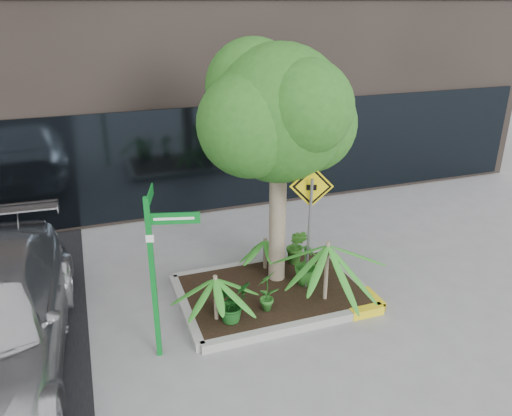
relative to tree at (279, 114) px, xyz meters
name	(u,v)px	position (x,y,z in m)	size (l,w,h in m)	color
ground	(268,307)	(-0.43, -0.68, -3.25)	(80.00, 80.00, 0.00)	gray
planter	(274,292)	(-0.19, -0.41, -3.15)	(3.35, 2.36, 0.15)	#9E9E99
tree	(279,114)	(0.00, 0.00, 0.00)	(2.97, 2.63, 4.45)	gray
palm_front	(328,245)	(0.53, -0.97, -2.07)	(1.24, 1.24, 1.38)	gray
palm_left	(215,279)	(-1.42, -0.91, -2.35)	(0.90, 0.90, 1.00)	gray
palm_back	(265,240)	(-0.07, 0.40, -2.50)	(0.73, 0.73, 0.81)	gray
shrub_a	(231,303)	(-1.20, -1.03, -2.78)	(0.59, 0.59, 0.65)	#175118
shrub_b	(306,264)	(0.43, -0.39, -2.70)	(0.45, 0.45, 0.81)	#2A7121
shrub_c	(267,290)	(-0.54, -0.94, -2.73)	(0.40, 0.40, 0.75)	#25631E
shrub_d	(297,246)	(0.58, 0.37, -2.73)	(0.41, 0.41, 0.75)	#275819
street_sign_post	(156,260)	(-2.36, -1.28, -1.66)	(0.74, 0.88, 2.57)	#0B8226
cattle_sign	(310,209)	(0.33, -0.65, -1.50)	(0.70, 0.32, 2.37)	slate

